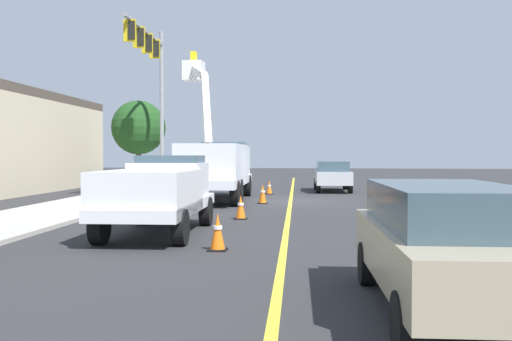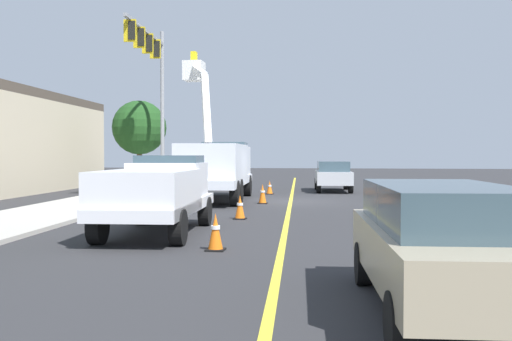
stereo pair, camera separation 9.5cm
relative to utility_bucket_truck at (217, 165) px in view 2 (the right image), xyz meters
The scene contains 13 objects.
ground 3.73m from the utility_bucket_truck, 91.94° to the right, with size 120.00×120.00×0.00m, color #2D2D30.
sidewalk_far_side 5.17m from the utility_bucket_truck, 98.06° to the left, with size 60.00×3.60×0.12m, color #B2ADA3.
lane_centre_stripe 3.72m from the utility_bucket_truck, 91.94° to the right, with size 50.00×0.16×0.01m, color yellow.
utility_bucket_truck is the anchor object (origin of this frame).
service_pickup_truck 11.02m from the utility_bucket_truck, behind, with size 5.73×2.50×2.06m.
passing_minivan 8.80m from the utility_bucket_truck, 35.78° to the right, with size 4.92×2.23×1.69m.
trailing_sedan 18.87m from the utility_bucket_truck, 158.67° to the right, with size 4.92×2.23×1.69m.
traffic_cone_leading 13.60m from the utility_bucket_truck, 167.86° to the right, with size 0.40×0.40×0.82m.
traffic_cone_mid_front 7.75m from the utility_bucket_truck, 162.20° to the right, with size 0.40×0.40×0.78m.
traffic_cone_mid_rear 2.98m from the utility_bucket_truck, 122.89° to the right, with size 0.40×0.40×0.83m.
traffic_cone_trailing 4.78m from the utility_bucket_truck, 24.17° to the right, with size 0.40×0.40×0.71m.
traffic_signal_mast 7.18m from the utility_bucket_truck, 51.68° to the left, with size 6.88×0.88×8.92m.
street_tree_right 10.32m from the utility_bucket_truck, 39.93° to the left, with size 3.26×3.26×5.34m.
Camera 2 is at (-25.16, -2.15, 2.09)m, focal length 39.94 mm.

